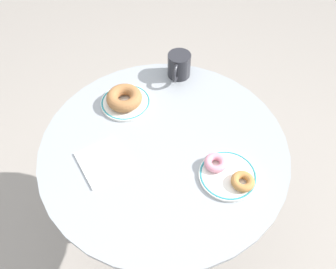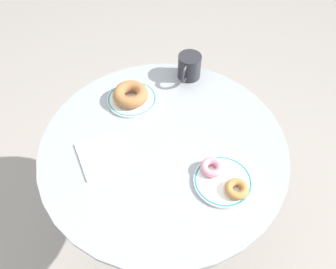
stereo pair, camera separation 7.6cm
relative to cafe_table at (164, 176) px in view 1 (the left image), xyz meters
name	(u,v)px [view 1 (the left image)]	position (x,y,z in m)	size (l,w,h in m)	color
ground_plane	(165,232)	(0.00, 0.00, -0.53)	(7.00, 7.00, 0.02)	#9E9389
cafe_table	(164,176)	(0.00, 0.00, 0.00)	(0.80, 0.80, 0.72)	#999EA3
plate_left	(126,102)	(-0.22, 0.05, 0.20)	(0.18, 0.18, 0.01)	white
plate_right	(228,175)	(0.22, 0.03, 0.20)	(0.17, 0.17, 0.01)	white
donut_cinnamon	(124,98)	(-0.22, 0.05, 0.23)	(0.12, 0.12, 0.04)	#A36B3D
donut_old_fashioned	(243,181)	(0.27, 0.04, 0.22)	(0.07, 0.07, 0.02)	#BC7F42
donut_pink_frosted	(215,163)	(0.17, 0.04, 0.22)	(0.07, 0.07, 0.02)	pink
paper_napkin	(103,162)	(-0.10, -0.17, 0.20)	(0.15, 0.13, 0.01)	white
coffee_mug	(179,66)	(-0.17, 0.29, 0.24)	(0.09, 0.12, 0.09)	#28282D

